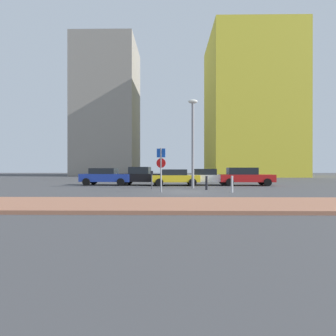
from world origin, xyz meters
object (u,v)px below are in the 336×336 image
(parked_car_black, at_px, (142,176))
(parked_car_red, at_px, (245,176))
(parked_car_white, at_px, (207,177))
(parking_meter, at_px, (152,177))
(parking_sign_post, at_px, (161,164))
(street_lamp, at_px, (193,136))
(traffic_bollard_near, at_px, (232,184))
(parked_car_blue, at_px, (106,176))
(traffic_bollard_mid, at_px, (206,183))
(parked_car_yellow, at_px, (175,177))

(parked_car_black, distance_m, parked_car_red, 8.83)
(parked_car_white, height_order, parking_meter, parked_car_white)
(parking_sign_post, bearing_deg, street_lamp, 56.47)
(parked_car_red, distance_m, parking_meter, 8.68)
(parking_meter, bearing_deg, parked_car_white, 45.57)
(parked_car_black, bearing_deg, traffic_bollard_near, -47.78)
(parked_car_red, relative_size, parking_sign_post, 1.66)
(parking_sign_post, height_order, parking_meter, parking_sign_post)
(street_lamp, bearing_deg, parking_sign_post, -123.53)
(parked_car_black, bearing_deg, parked_car_white, 2.20)
(parked_car_blue, bearing_deg, traffic_bollard_mid, -32.05)
(traffic_bollard_near, relative_size, traffic_bollard_mid, 1.08)
(parked_car_black, relative_size, parking_sign_post, 1.53)
(parked_car_black, xyz_separation_m, traffic_bollard_mid, (4.96, -5.03, -0.32))
(parked_car_white, xyz_separation_m, traffic_bollard_near, (0.67, -7.16, -0.23))
(street_lamp, bearing_deg, parked_car_yellow, 113.29)
(parked_car_yellow, height_order, parking_sign_post, parking_sign_post)
(parked_car_black, bearing_deg, parking_meter, -75.03)
(parked_car_white, height_order, parking_sign_post, parking_sign_post)
(parked_car_black, relative_size, parking_meter, 3.25)
(parked_car_yellow, relative_size, street_lamp, 0.62)
(parking_sign_post, bearing_deg, parked_car_red, 43.57)
(parked_car_black, relative_size, street_lamp, 0.64)
(parked_car_yellow, height_order, parked_car_white, parked_car_white)
(parking_sign_post, distance_m, traffic_bollard_near, 4.55)
(parked_car_black, xyz_separation_m, parked_car_yellow, (2.85, -0.48, -0.06))
(parked_car_blue, height_order, parking_meter, parked_car_blue)
(parked_car_yellow, bearing_deg, parking_sign_post, -98.39)
(parked_car_blue, bearing_deg, street_lamp, -25.77)
(parking_sign_post, xyz_separation_m, parking_meter, (-0.76, 2.49, -0.88))
(parking_sign_post, relative_size, parking_meter, 2.12)
(parked_car_black, xyz_separation_m, parked_car_red, (8.83, -0.27, 0.01))
(parked_car_red, xyz_separation_m, parking_sign_post, (-6.91, -6.57, 0.93))
(traffic_bollard_near, bearing_deg, parked_car_black, 132.22)
(street_lamp, height_order, traffic_bollard_near, street_lamp)
(parking_meter, bearing_deg, traffic_bollard_mid, -10.28)
(parked_car_black, height_order, traffic_bollard_near, parked_car_black)
(parked_car_black, distance_m, parked_car_yellow, 2.90)
(parked_car_yellow, distance_m, street_lamp, 4.55)
(parked_car_yellow, height_order, parking_meter, parked_car_yellow)
(parked_car_white, bearing_deg, parked_car_blue, -178.85)
(parked_car_white, relative_size, parked_car_red, 0.91)
(parked_car_black, height_order, parked_car_white, parked_car_black)
(parked_car_blue, xyz_separation_m, parked_car_red, (11.97, -0.31, 0.02))
(parked_car_blue, relative_size, parking_sign_post, 1.61)
(parked_car_blue, relative_size, parking_meter, 3.41)
(parked_car_white, bearing_deg, street_lamp, -111.95)
(parked_car_white, distance_m, traffic_bollard_mid, 5.30)
(parked_car_yellow, height_order, traffic_bollard_mid, parked_car_yellow)
(traffic_bollard_mid, bearing_deg, parked_car_blue, 147.95)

